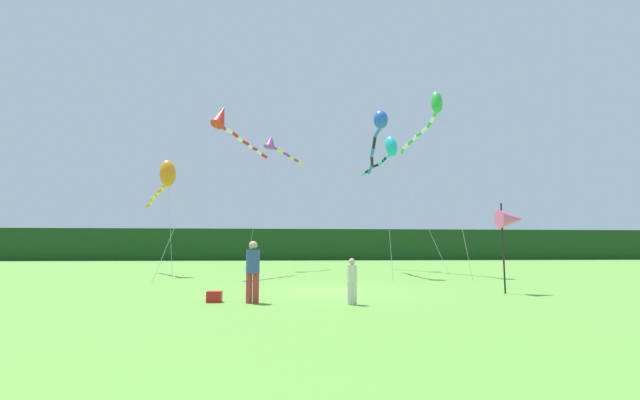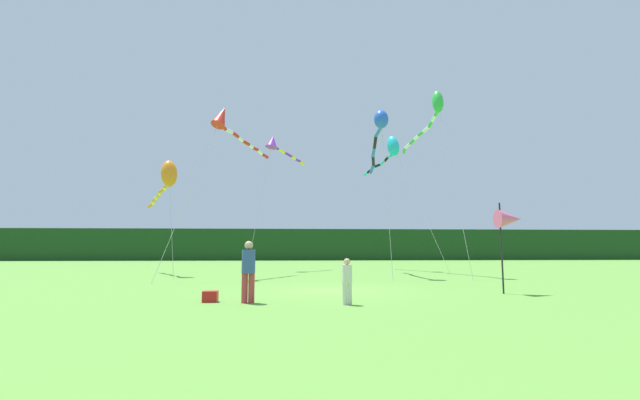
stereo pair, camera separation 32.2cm
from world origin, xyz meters
The scene contains 12 objects.
ground_plane centered at (0.00, 0.00, 0.00)m, with size 120.00×120.00×0.00m, color #5B9338.
distant_treeline centered at (0.00, 45.00, 2.20)m, with size 108.00×3.02×4.41m, color #193D19.
person_adult centered at (-2.80, -3.59, 1.03)m, with size 0.41×0.41×1.85m.
person_child centered at (0.12, -4.18, 0.74)m, with size 0.29×0.29×1.33m.
cooler_box centered at (-3.97, -3.28, 0.17)m, with size 0.44×0.34×0.33m, color red.
banner_flag_pole centered at (6.46, -1.57, 2.67)m, with size 0.90×0.70×3.29m.
kite_green centered at (7.31, 8.69, 10.26)m, with size 1.26×8.85×11.37m.
kite_cyan centered at (6.13, 15.08, 9.32)m, with size 4.09×8.55×10.41m.
kite_purple centered at (-2.84, 15.80, 9.67)m, with size 4.21×4.65×10.39m.
kite_blue centered at (3.73, 8.05, 8.85)m, with size 1.02×8.59×9.79m.
kite_orange centered at (-9.20, 9.86, 6.00)m, with size 3.67×6.37×7.07m.
kite_red centered at (-5.39, 7.73, 9.01)m, with size 4.91×7.64×9.98m.
Camera 1 is at (-1.83, -16.66, 1.61)m, focal length 23.93 mm.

